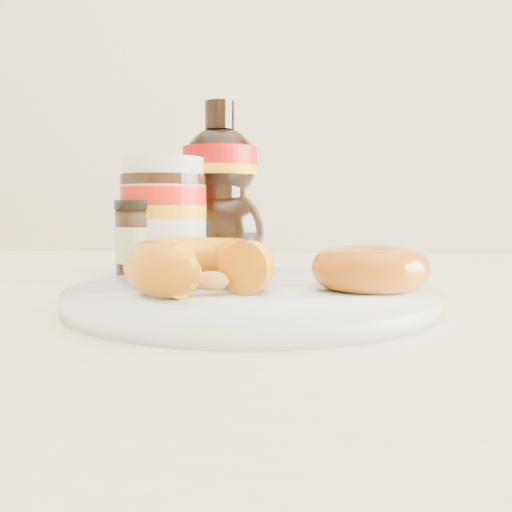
# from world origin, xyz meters

# --- Properties ---
(dining_table) EXTENTS (1.40, 0.90, 0.75)m
(dining_table) POSITION_xyz_m (0.00, 0.10, 0.67)
(dining_table) COLOR #FDEDC0
(dining_table) RESTS_ON ground
(plate) EXTENTS (0.29, 0.29, 0.01)m
(plate) POSITION_xyz_m (0.08, 0.03, 0.76)
(plate) COLOR white
(plate) RESTS_ON dining_table
(donut_bitten) EXTENTS (0.15, 0.15, 0.04)m
(donut_bitten) POSITION_xyz_m (0.04, 0.00, 0.78)
(donut_bitten) COLOR orange
(donut_bitten) RESTS_ON plate
(donut_whole) EXTENTS (0.10, 0.10, 0.03)m
(donut_whole) POSITION_xyz_m (0.17, 0.03, 0.78)
(donut_whole) COLOR #9B600A
(donut_whole) RESTS_ON plate
(nutella_jar) EXTENTS (0.09, 0.09, 0.13)m
(nutella_jar) POSITION_xyz_m (-0.03, 0.20, 0.82)
(nutella_jar) COLOR white
(nutella_jar) RESTS_ON dining_table
(syrup_bottle) EXTENTS (0.12, 0.11, 0.20)m
(syrup_bottle) POSITION_xyz_m (0.03, 0.25, 0.85)
(syrup_bottle) COLOR black
(syrup_bottle) RESTS_ON dining_table
(dark_jar) EXTENTS (0.05, 0.05, 0.08)m
(dark_jar) POSITION_xyz_m (-0.05, 0.18, 0.79)
(dark_jar) COLOR black
(dark_jar) RESTS_ON dining_table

